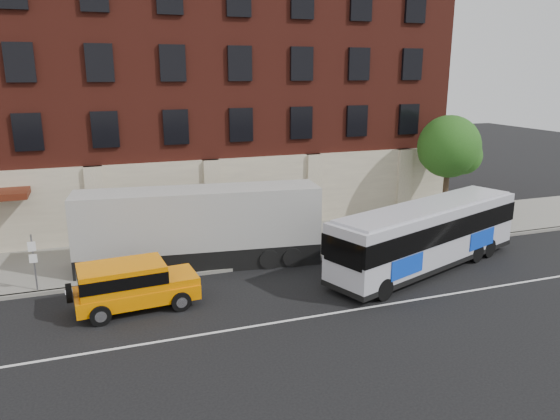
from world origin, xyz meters
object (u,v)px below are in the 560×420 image
object	(u,v)px
street_tree	(450,149)
yellow_suv	(130,283)
sign_pole	(34,260)
shipping_container	(200,228)
city_bus	(427,234)

from	to	relation	value
street_tree	yellow_suv	bearing A→B (deg)	-161.88
sign_pole	yellow_suv	bearing A→B (deg)	-37.84
street_tree	shipping_container	size ratio (longest dim) A/B	0.56
city_bus	yellow_suv	distance (m)	13.01
street_tree	yellow_suv	xyz separation A→B (m)	(-18.53, -6.06, -3.36)
sign_pole	street_tree	size ratio (longest dim) A/B	0.40
yellow_suv	street_tree	bearing A→B (deg)	18.12
street_tree	shipping_container	xyz separation A→B (m)	(-15.14, -2.37, -2.60)
sign_pole	street_tree	distance (m)	22.49
street_tree	sign_pole	bearing A→B (deg)	-171.39
sign_pole	street_tree	world-z (taller)	street_tree
yellow_suv	shipping_container	size ratio (longest dim) A/B	0.44
city_bus	shipping_container	size ratio (longest dim) A/B	1.00
sign_pole	city_bus	world-z (taller)	city_bus
street_tree	shipping_container	world-z (taller)	street_tree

